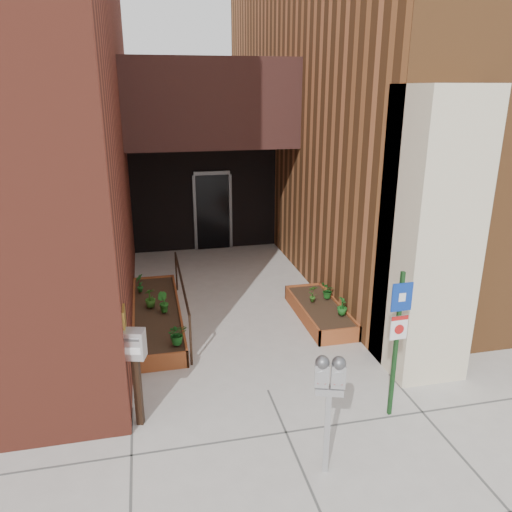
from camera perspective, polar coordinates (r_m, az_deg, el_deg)
ground at (r=7.81m, az=1.37°, el=-15.10°), size 80.00×80.00×0.00m
architecture at (r=13.29m, az=-7.00°, el=21.26°), size 20.00×14.60×10.00m
planter_left at (r=9.93m, az=-11.25°, el=-6.81°), size 0.90×3.60×0.30m
planter_right at (r=10.01m, az=7.28°, el=-6.38°), size 0.80×2.20×0.30m
handrail at (r=9.66m, az=-8.50°, el=-3.42°), size 0.04×3.34×0.90m
parking_meter at (r=5.82m, az=8.41°, el=-14.27°), size 0.36×0.22×1.54m
sign_post at (r=6.90m, az=15.91°, el=-8.16°), size 0.29×0.07×2.13m
payment_dropbox at (r=6.80m, az=-13.65°, el=-11.21°), size 0.32×0.27×1.41m
shrub_left_a at (r=8.45m, az=-8.99°, el=-8.79°), size 0.39×0.39×0.36m
shrub_left_b at (r=9.64m, az=-10.59°, el=-5.21°), size 0.30×0.30×0.39m
shrub_left_c at (r=9.90m, az=-12.00°, el=-4.69°), size 0.28×0.28×0.37m
shrub_left_d at (r=10.65m, az=-13.16°, el=-3.02°), size 0.23×0.23×0.40m
shrub_right_a at (r=9.51m, az=9.83°, el=-5.64°), size 0.25×0.25×0.34m
shrub_right_b at (r=9.98m, az=6.52°, el=-4.26°), size 0.19×0.19×0.35m
shrub_right_c at (r=10.19m, az=8.17°, el=-3.97°), size 0.39×0.39×0.31m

